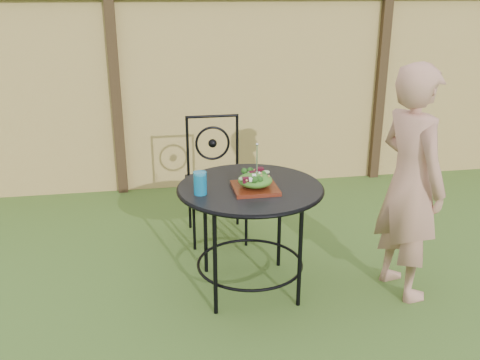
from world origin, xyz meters
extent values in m
plane|color=#254516|center=(0.00, 0.00, 0.00)|extent=(60.00, 60.00, 0.00)
cube|color=tan|center=(0.00, 2.20, 0.90)|extent=(8.00, 0.05, 1.80)
cube|color=black|center=(-1.30, 2.15, 0.95)|extent=(0.09, 0.09, 1.90)
cube|color=black|center=(1.30, 2.15, 0.95)|extent=(0.09, 0.09, 1.90)
cylinder|color=black|center=(-0.41, 0.17, 0.71)|extent=(0.90, 0.90, 0.02)
torus|color=black|center=(-0.41, 0.17, 0.71)|extent=(0.92, 0.92, 0.02)
torus|color=black|center=(-0.41, 0.17, 0.18)|extent=(0.70, 0.70, 0.02)
cylinder|color=black|center=(-0.15, 0.43, 0.35)|extent=(0.03, 0.03, 0.71)
cylinder|color=black|center=(-0.67, 0.43, 0.35)|extent=(0.03, 0.03, 0.71)
cylinder|color=black|center=(-0.67, -0.09, 0.35)|extent=(0.03, 0.03, 0.71)
cylinder|color=black|center=(-0.15, -0.09, 0.35)|extent=(0.03, 0.03, 0.71)
cube|color=black|center=(-0.52, 0.99, 0.45)|extent=(0.46, 0.46, 0.03)
cylinder|color=black|center=(-0.52, 1.20, 0.94)|extent=(0.42, 0.02, 0.02)
torus|color=black|center=(-0.52, 1.20, 0.72)|extent=(0.28, 0.02, 0.28)
cylinder|color=black|center=(-0.72, 0.79, 0.22)|extent=(0.02, 0.02, 0.44)
cylinder|color=black|center=(-0.32, 0.79, 0.22)|extent=(0.02, 0.02, 0.44)
cylinder|color=black|center=(-0.72, 1.19, 0.22)|extent=(0.02, 0.02, 0.44)
cylinder|color=black|center=(-0.32, 1.19, 0.22)|extent=(0.02, 0.02, 0.44)
cylinder|color=black|center=(-0.72, 1.20, 0.70)|extent=(0.02, 0.02, 0.50)
cylinder|color=black|center=(-0.32, 1.20, 0.70)|extent=(0.02, 0.02, 0.50)
imported|color=#A97561|center=(0.57, -0.01, 0.75)|extent=(0.46, 0.61, 1.49)
cube|color=#3E1208|center=(-0.40, 0.10, 0.74)|extent=(0.27, 0.27, 0.02)
ellipsoid|color=#235614|center=(-0.40, 0.10, 0.79)|extent=(0.21, 0.21, 0.08)
cylinder|color=silver|center=(-0.39, 0.10, 0.92)|extent=(0.01, 0.01, 0.18)
cylinder|color=#0D6E9F|center=(-0.73, 0.09, 0.79)|extent=(0.08, 0.08, 0.14)
camera|label=1|loc=(-1.01, -2.90, 1.89)|focal=40.00mm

